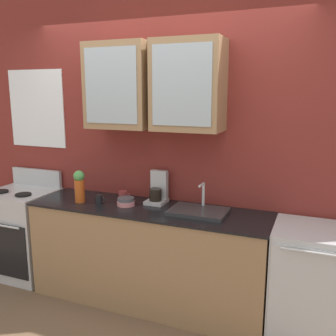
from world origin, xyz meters
The scene contains 11 objects.
ground_plane centered at (0.00, 0.00, 0.00)m, with size 10.00×10.00×0.00m, color brown.
back_wall_unit centered at (-0.01, 0.31, 1.51)m, with size 4.69×0.44×2.86m.
counter centered at (0.00, 0.00, 0.44)m, with size 2.13×0.60×0.88m.
stove_range centered at (-1.42, 0.00, 0.45)m, with size 0.65×0.60×1.06m.
sink_faucet centered at (0.45, 0.03, 0.90)m, with size 0.47×0.33×0.24m.
bowl_stack centered at (-0.21, -0.01, 0.92)m, with size 0.16×0.16×0.07m.
vase centered at (-0.64, -0.08, 1.04)m, with size 0.10×0.10×0.29m.
cup_near_sink centered at (-0.33, 0.16, 0.92)m, with size 0.11×0.08×0.08m.
cup_near_bowls centered at (-0.45, -0.06, 0.92)m, with size 0.10×0.06×0.08m.
dishwasher centered at (1.38, 0.00, 0.44)m, with size 0.63×0.59×0.88m.
coffee_maker centered at (0.02, 0.18, 0.99)m, with size 0.17×0.20×0.29m.
Camera 1 is at (1.33, -2.81, 1.87)m, focal length 40.04 mm.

